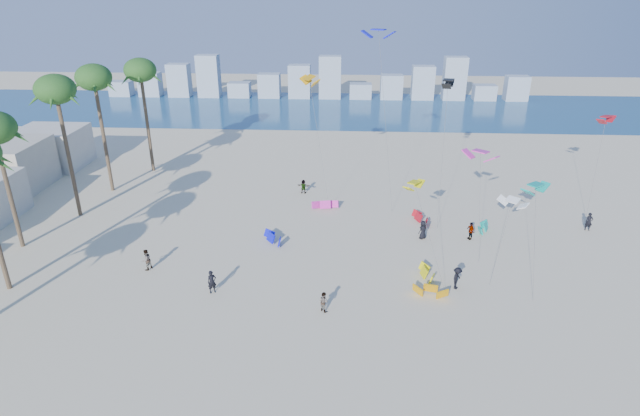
{
  "coord_description": "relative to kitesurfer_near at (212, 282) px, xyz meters",
  "views": [
    {
      "loc": [
        5.28,
        -25.34,
        22.78
      ],
      "look_at": [
        3.0,
        16.0,
        4.5
      ],
      "focal_mm": 29.5,
      "sensor_mm": 36.0,
      "label": 1
    }
  ],
  "objects": [
    {
      "name": "kitesurfer_mid",
      "position": [
        8.83,
        -1.97,
        -0.16
      ],
      "size": [
        0.96,
        0.96,
        1.58
      ],
      "primitive_type": "imported",
      "rotation": [
        0.0,
        0.0,
        2.36
      ],
      "color": "gray",
      "rests_on": "ground"
    },
    {
      "name": "grounded_kites",
      "position": [
        13.69,
        9.19,
        -0.51
      ],
      "size": [
        22.73,
        17.34,
        0.92
      ],
      "color": "#0D11DF",
      "rests_on": "ground"
    },
    {
      "name": "palm_row",
      "position": [
        -16.98,
        6.91,
        10.52
      ],
      "size": [
        8.71,
        44.8,
        14.47
      ],
      "color": "brown",
      "rests_on": "ground"
    },
    {
      "name": "kitesurfers_far",
      "position": [
        13.13,
        8.96,
        -0.06
      ],
      "size": [
        41.28,
        20.46,
        1.87
      ],
      "color": "black",
      "rests_on": "ground"
    },
    {
      "name": "ground",
      "position": [
        5.08,
        -9.29,
        -0.95
      ],
      "size": [
        220.0,
        220.0,
        0.0
      ],
      "primitive_type": "plane",
      "color": "beige",
      "rests_on": "ground"
    },
    {
      "name": "kitesurfer_near",
      "position": [
        0.0,
        0.0,
        0.0
      ],
      "size": [
        0.83,
        0.75,
        1.9
      ],
      "primitive_type": "imported",
      "rotation": [
        0.0,
        0.0,
        0.55
      ],
      "color": "black",
      "rests_on": "ground"
    },
    {
      "name": "ocean",
      "position": [
        5.08,
        62.71,
        -0.95
      ],
      "size": [
        220.0,
        220.0,
        0.0
      ],
      "primitive_type": "plane",
      "color": "navy",
      "rests_on": "ground"
    },
    {
      "name": "distant_skyline",
      "position": [
        3.89,
        72.71,
        2.14
      ],
      "size": [
        85.0,
        3.0,
        8.4
      ],
      "color": "#9EADBF",
      "rests_on": "ground"
    },
    {
      "name": "flying_kites",
      "position": [
        19.11,
        13.57,
        10.65
      ],
      "size": [
        32.47,
        20.95,
        18.55
      ],
      "color": "yellow",
      "rests_on": "ground"
    }
  ]
}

